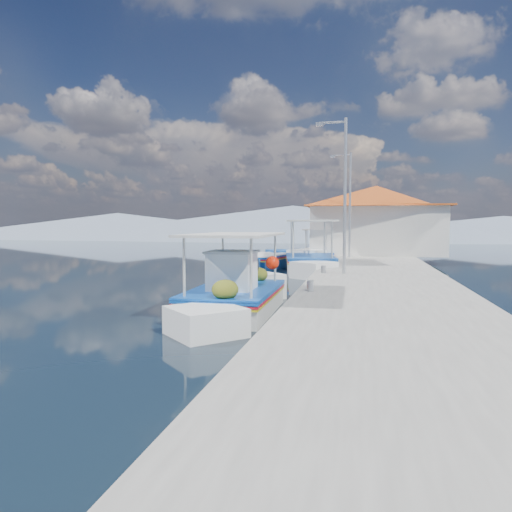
# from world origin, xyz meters

# --- Properties ---
(ground) EXTENTS (160.00, 160.00, 0.00)m
(ground) POSITION_xyz_m (0.00, 0.00, 0.00)
(ground) COLOR black
(ground) RESTS_ON ground
(quay) EXTENTS (5.00, 44.00, 0.50)m
(quay) POSITION_xyz_m (5.90, 6.00, 0.25)
(quay) COLOR #9E9B94
(quay) RESTS_ON ground
(bollards) EXTENTS (0.20, 17.20, 0.30)m
(bollards) POSITION_xyz_m (3.80, 5.25, 0.65)
(bollards) COLOR #A5A8AD
(bollards) RESTS_ON quay
(main_caique) EXTENTS (2.25, 7.38, 2.43)m
(main_caique) POSITION_xyz_m (1.88, -4.19, 0.47)
(main_caique) COLOR white
(main_caique) RESTS_ON ground
(caique_green_canopy) EXTENTS (3.17, 7.69, 2.92)m
(caique_green_canopy) POSITION_xyz_m (2.75, 7.15, 0.44)
(caique_green_canopy) COLOR white
(caique_green_canopy) RESTS_ON ground
(caique_blue_hull) EXTENTS (2.91, 6.37, 1.16)m
(caique_blue_hull) POSITION_xyz_m (0.01, 8.51, 0.31)
(caique_blue_hull) COLOR #194B97
(caique_blue_hull) RESTS_ON ground
(caique_far) EXTENTS (2.29, 6.62, 2.33)m
(caique_far) POSITION_xyz_m (2.58, 13.65, 0.43)
(caique_far) COLOR white
(caique_far) RESTS_ON ground
(harbor_building) EXTENTS (10.49, 10.49, 4.40)m
(harbor_building) POSITION_xyz_m (6.20, 15.00, 2.78)
(harbor_building) COLOR silver
(harbor_building) RESTS_ON quay
(lamp_post_near) EXTENTS (1.21, 0.14, 6.00)m
(lamp_post_near) POSITION_xyz_m (4.51, 2.00, 3.85)
(lamp_post_near) COLOR #A5A8AD
(lamp_post_near) RESTS_ON quay
(lamp_post_far) EXTENTS (1.21, 0.14, 6.00)m
(lamp_post_far) POSITION_xyz_m (4.51, 11.00, 3.85)
(lamp_post_far) COLOR #A5A8AD
(lamp_post_far) RESTS_ON quay
(mountain_ridge) EXTENTS (171.40, 96.00, 5.50)m
(mountain_ridge) POSITION_xyz_m (6.54, 56.00, 2.04)
(mountain_ridge) COLOR slate
(mountain_ridge) RESTS_ON ground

